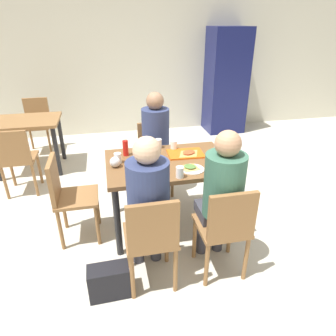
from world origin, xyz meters
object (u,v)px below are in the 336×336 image
person_in_red (148,199)px  handbag (109,281)px  pizza_slice_d (190,167)px  plastic_cup_c (118,158)px  chair_far_side (155,152)px  chair_near_left (151,236)px  chair_near_right (226,226)px  pizza_slice_b (189,153)px  chair_left_end (67,193)px  plastic_cup_b (180,172)px  paper_plate_center (146,153)px  soda_can (217,150)px  background_chair_far (38,121)px  tray_red_near (149,169)px  tray_red_far (185,154)px  condiment_bottle (126,148)px  person_far_side (156,137)px  paper_plate_near_edge (192,169)px  main_table (168,170)px  plastic_cup_d (174,145)px  background_chair_near (16,157)px  background_table (27,129)px  drink_fridge (226,82)px  foil_bundle (115,162)px  plastic_cup_a (158,144)px  person_in_brown_jacket (222,191)px  pizza_slice_a (152,167)px  pizza_slice_c (147,152)px

person_in_red → handbag: (-0.35, -0.16, -0.62)m
pizza_slice_d → plastic_cup_c: plastic_cup_c is taller
chair_far_side → person_in_red: (-0.30, -1.45, 0.25)m
person_in_red → chair_near_left: bearing=-90.0°
chair_near_right → pizza_slice_b: chair_near_right is taller
chair_left_end → plastic_cup_b: size_ratio=8.70×
paper_plate_center → soda_can: bearing=-16.7°
background_chair_far → pizza_slice_b: bearing=-51.5°
tray_red_near → tray_red_far: same height
person_in_red → condiment_bottle: bearing=95.8°
person_far_side → paper_plate_near_edge: person_far_side is taller
main_table → paper_plate_center: 0.31m
main_table → paper_plate_center: paper_plate_center is taller
plastic_cup_b → soda_can: 0.61m
chair_near_left → soda_can: size_ratio=7.13×
plastic_cup_d → background_chair_near: bearing=157.4°
chair_far_side → pizza_slice_b: (0.24, -0.70, 0.27)m
background_table → background_chair_far: size_ratio=1.04×
chair_far_side → main_table: bearing=-90.0°
plastic_cup_d → handbag: (-0.77, -1.08, -0.66)m
pizza_slice_b → plastic_cup_b: 0.50m
main_table → drink_fridge: size_ratio=0.63×
main_table → person_far_side: person_far_side is taller
person_in_red → plastic_cup_c: size_ratio=12.80×
tray_red_far → foil_bundle: (-0.72, -0.14, 0.04)m
person_in_red → plastic_cup_a: bearing=75.0°
paper_plate_near_edge → drink_fridge: 3.45m
chair_far_side → condiment_bottle: (-0.39, -0.57, 0.32)m
handbag → background_chair_near: (-1.00, 1.82, 0.37)m
person_in_brown_jacket → main_table: bearing=114.6°
main_table → person_in_red: bearing=-114.6°
chair_near_left → main_table: bearing=69.4°
soda_can → handbag: (-1.16, -0.83, -0.67)m
plastic_cup_c → condiment_bottle: condiment_bottle is taller
chair_near_right → soda_can: bearing=75.6°
plastic_cup_d → foil_bundle: (-0.63, -0.29, 0.00)m
paper_plate_center → plastic_cup_a: plastic_cup_a is taller
person_in_brown_jacket → tray_red_near: person_in_brown_jacket is taller
condiment_bottle → pizza_slice_a: bearing=-60.5°
person_in_red → plastic_cup_a: size_ratio=12.80×
foil_bundle → plastic_cup_d: bearing=24.7°
chair_left_end → plastic_cup_d: size_ratio=8.70×
pizza_slice_c → background_chair_near: (-1.48, 0.79, -0.26)m
chair_near_left → background_table: chair_near_left is taller
plastic_cup_a → paper_plate_center: bearing=-140.4°
handbag → paper_plate_near_edge: bearing=35.2°
pizza_slice_a → condiment_bottle: 0.42m
drink_fridge → paper_plate_center: bearing=-126.1°
chair_near_right → chair_far_side: size_ratio=1.00×
paper_plate_center → pizza_slice_b: (0.42, -0.13, 0.02)m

